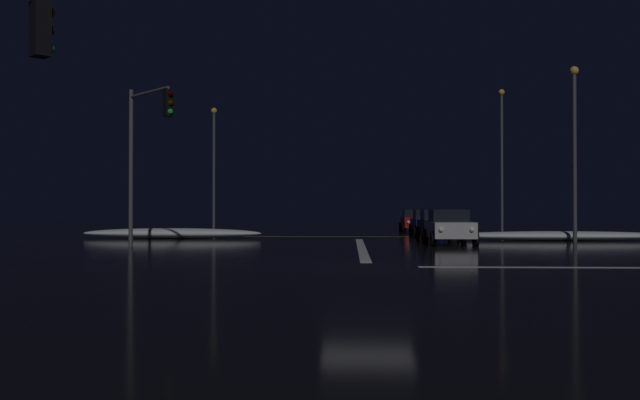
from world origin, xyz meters
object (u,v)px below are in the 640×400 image
Objects in this scene: sedan_blue at (428,222)px; streetlamp_right_far at (502,150)px; sedan_black at (438,224)px; traffic_signal_nw at (146,138)px; sedan_red at (415,220)px; sedan_silver at (449,227)px; streetlamp_left_far at (214,160)px; streetlamp_right_near at (574,140)px.

sedan_blue is 0.42× the size of streetlamp_right_far.
traffic_signal_nw is (-13.04, -9.01, 3.71)m from sedan_black.
sedan_red is (-0.16, 6.57, 0.00)m from sedan_blue.
streetlamp_left_far reaches higher than sedan_silver.
sedan_red is 15.27m from streetlamp_left_far.
sedan_red is 0.42× the size of streetlamp_right_far.
sedan_blue is 19.89m from traffic_signal_nw.
streetlamp_left_far is at bearing 138.20° from sedan_black.
sedan_black is at bearing -41.80° from streetlamp_left_far.
streetlamp_left_far is 0.88× the size of streetlamp_right_far.
sedan_red is 0.48× the size of streetlamp_left_far.
sedan_silver and sedan_blue have the same top height.
streetlamp_left_far is at bearing 142.58° from streetlamp_right_near.
sedan_red is at bearing 90.28° from sedan_black.
sedan_silver is at bearing -109.18° from streetlamp_right_far.
sedan_blue is 11.19m from streetlamp_right_near.
sedan_blue is (0.27, 10.87, 0.00)m from sedan_silver.
sedan_black is at bearing -115.59° from streetlamp_right_far.
streetlamp_left_far is 26.33m from streetlamp_right_near.
sedan_silver is 5.42m from sedan_black.
traffic_signal_nw is 0.65× the size of streetlamp_right_far.
sedan_silver is 1.00× the size of sedan_black.
streetlamp_right_near reaches higher than sedan_black.
sedan_silver is 23.91m from streetlamp_left_far.
sedan_blue is 0.51× the size of streetlamp_right_near.
streetlamp_right_far is (6.17, 7.64, 5.03)m from sedan_blue.
sedan_black is 5.45m from sedan_blue.
sedan_blue is 0.65× the size of traffic_signal_nw.
streetlamp_right_near is at bearing -53.56° from sedan_blue.
sedan_black is at bearing -91.03° from sedan_blue.
streetlamp_right_near is at bearing -67.03° from sedan_red.
streetlamp_left_far is at bearing 180.00° from streetlamp_right_far.
sedan_red is 0.51× the size of streetlamp_right_near.
sedan_silver is at bearing -51.97° from streetlamp_left_far.
traffic_signal_nw reaches higher than sedan_red.
sedan_silver is 0.51× the size of streetlamp_right_near.
streetlamp_right_near is (19.31, 6.10, 0.45)m from traffic_signal_nw.
streetlamp_right_far is (6.33, 1.07, 5.03)m from sedan_red.
sedan_blue is 17.18m from streetlamp_left_far.
streetlamp_left_far reaches higher than sedan_red.
sedan_red is 0.65× the size of traffic_signal_nw.
streetlamp_right_near reaches higher than sedan_blue.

